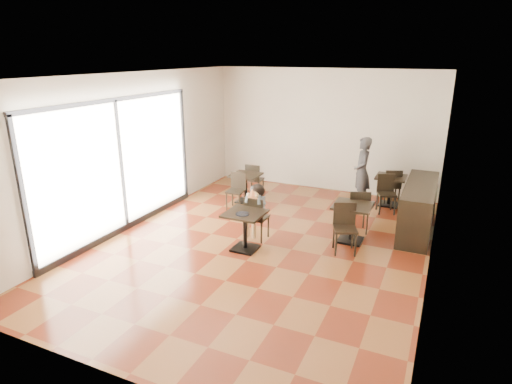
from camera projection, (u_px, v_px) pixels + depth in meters
The scene contains 23 objects.
floor at pixel (264, 244), 8.37m from camera, with size 6.00×8.00×0.01m, color brown.
ceiling at pixel (265, 75), 7.37m from camera, with size 6.00×8.00×0.01m, color white.
wall_back at pixel (324, 131), 11.33m from camera, with size 6.00×0.01×3.20m, color beige.
wall_front at pixel (110, 253), 4.41m from camera, with size 6.00×0.01×3.20m, color beige.
wall_left at pixel (134, 150), 9.05m from camera, with size 0.01×8.00×3.20m, color beige.
wall_right at pixel (440, 185), 6.69m from camera, with size 0.01×8.00×3.20m, color beige.
storefront_window at pixel (120, 165), 8.67m from camera, with size 0.04×4.50×2.60m, color white.
child_table at pixel (245, 231), 8.03m from camera, with size 0.71×0.71×0.75m, color black, non-canonical shape.
child_chair at pixel (257, 218), 8.48m from camera, with size 0.40×0.40×0.90m, color black, non-canonical shape.
child at pixel (257, 212), 8.44m from camera, with size 0.40×0.57×1.13m, color slate, non-canonical shape.
plate at pixel (242, 214), 7.82m from camera, with size 0.25×0.25×0.02m, color black.
pizza_slice at pixel (253, 195), 8.15m from camera, with size 0.26×0.20×0.06m, color #EAC872, non-canonical shape.
adult_patron at pixel (362, 172), 10.24m from camera, with size 0.62×0.40×1.69m, color #39383C.
cafe_table_mid at pixel (351, 223), 8.39m from camera, with size 0.72×0.72×0.77m, color black, non-canonical shape.
cafe_table_left at pixel (246, 188), 10.62m from camera, with size 0.68×0.68×0.72m, color black, non-canonical shape.
cafe_table_back at pixel (390, 191), 10.39m from camera, with size 0.70×0.70×0.74m, color black, non-canonical shape.
chair_mid_a at pixel (358, 210), 8.84m from camera, with size 0.41×0.41×0.92m, color black, non-canonical shape.
chair_mid_b at pixel (345, 229), 7.89m from camera, with size 0.41×0.41×0.92m, color black, non-canonical shape.
chair_left_a at pixel (255, 180), 11.08m from camera, with size 0.39×0.39×0.86m, color black, non-canonical shape.
chair_left_b at pixel (236, 192), 10.12m from camera, with size 0.39×0.39×0.86m, color black, non-canonical shape.
chair_back_a at pixel (391, 186), 10.51m from camera, with size 0.40×0.40×0.89m, color black, non-canonical shape.
chair_back_b at pixel (387, 194), 9.89m from camera, with size 0.40×0.40×0.89m, color black, non-canonical shape.
service_counter at pixel (418, 207), 8.90m from camera, with size 0.60×2.40×1.00m, color black.
Camera 1 is at (3.03, -7.01, 3.57)m, focal length 30.00 mm.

